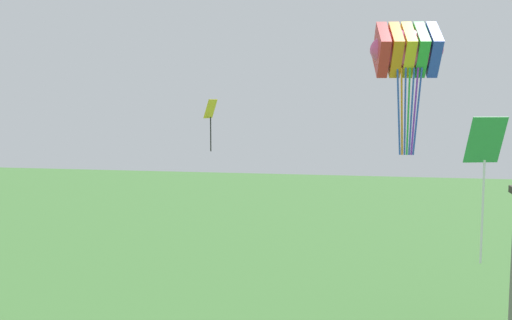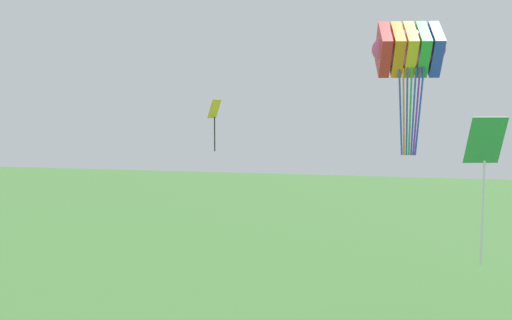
# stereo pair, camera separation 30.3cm
# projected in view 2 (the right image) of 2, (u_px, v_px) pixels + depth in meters

# --- Properties ---
(kite_rainbow_parafoil) EXTENTS (2.38, 1.94, 4.01)m
(kite_rainbow_parafoil) POSITION_uv_depth(u_px,v_px,m) (409.00, 50.00, 16.94)
(kite_rainbow_parafoil) COLOR #E54C8C
(kite_green_diamond) EXTENTS (0.94, 0.67, 3.48)m
(kite_green_diamond) POSITION_uv_depth(u_px,v_px,m) (485.00, 158.00, 13.20)
(kite_green_diamond) COLOR green
(kite_yellow_diamond) EXTENTS (0.49, 0.66, 2.14)m
(kite_yellow_diamond) POSITION_uv_depth(u_px,v_px,m) (214.00, 116.00, 23.36)
(kite_yellow_diamond) COLOR yellow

